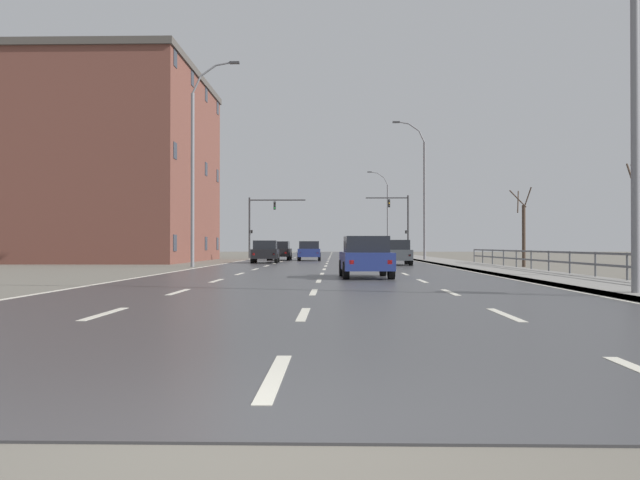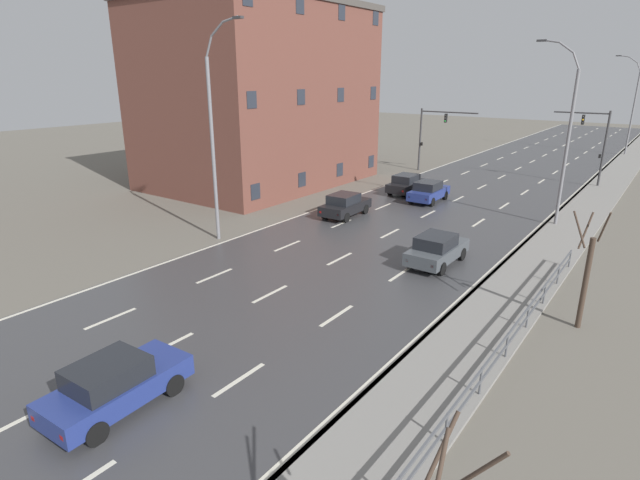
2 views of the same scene
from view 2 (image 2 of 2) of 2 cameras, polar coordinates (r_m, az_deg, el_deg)
name	(u,v)px [view 2 (image 2 of 2)]	position (r m, az deg, el deg)	size (l,w,h in m)	color
ground_plane	(444,207)	(37.53, 13.95, 3.67)	(160.00, 160.00, 0.12)	#666056
road_asphalt_strip	(497,179)	(48.60, 19.47, 6.51)	(14.00, 120.00, 0.03)	#3D3D3F
sidewalk_right	(601,191)	(46.96, 29.31, 4.89)	(3.00, 120.00, 0.12)	gray
guardrail	(425,452)	(12.93, 11.87, -22.54)	(0.07, 33.07, 1.00)	#515459
street_lamp_midground	(565,139)	(34.07, 26.11, 10.30)	(2.61, 0.24, 11.08)	slate
street_lamp_distant	(632,107)	(69.74, 31.92, 12.67)	(2.81, 0.24, 11.21)	slate
street_lamp_left_bank	(214,139)	(28.39, -11.93, 11.18)	(2.78, 0.24, 11.79)	slate
traffic_signal_right	(596,138)	(48.30, 28.89, 10.12)	(4.35, 0.36, 6.29)	#38383A
traffic_signal_left	(431,130)	(50.55, 12.49, 12.10)	(5.62, 0.36, 5.97)	#38383A
car_mid_centre	(429,191)	(38.38, 12.24, 5.44)	(1.92, 4.15, 1.57)	navy
car_far_left	(345,205)	(33.57, 2.86, 4.01)	(1.97, 4.17, 1.57)	black
car_near_left	(437,249)	(25.64, 13.14, -1.02)	(1.86, 4.11, 1.57)	#474C51
car_far_right	(407,184)	(40.71, 9.85, 6.31)	(1.85, 4.11, 1.57)	black
car_distant	(115,384)	(15.75, -22.26, -14.92)	(1.98, 4.17, 1.57)	navy
brick_building	(259,96)	(44.30, -6.91, 15.97)	(13.27, 18.36, 14.72)	brown
bare_tree_mid	(586,277)	(20.78, 27.96, -3.73)	(1.25, 1.32, 4.59)	#423328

